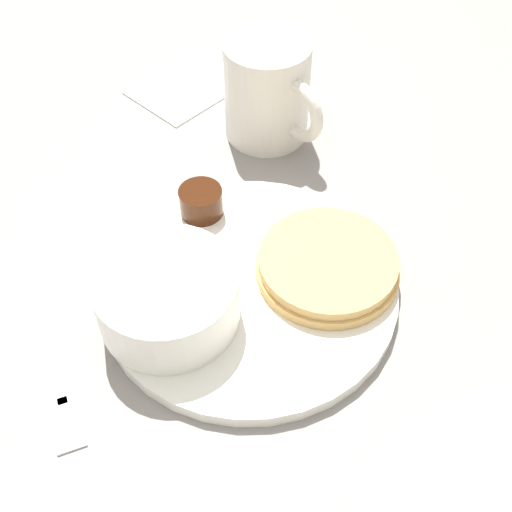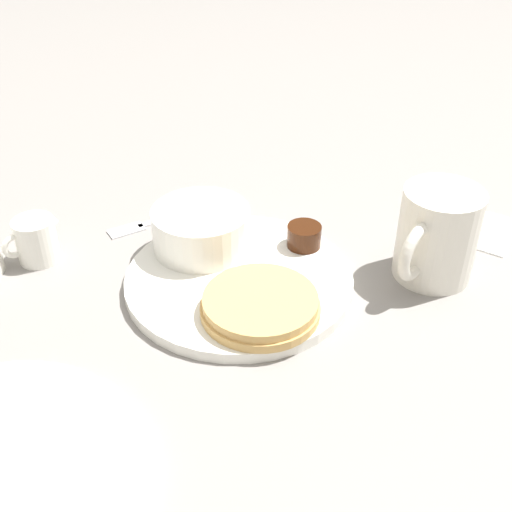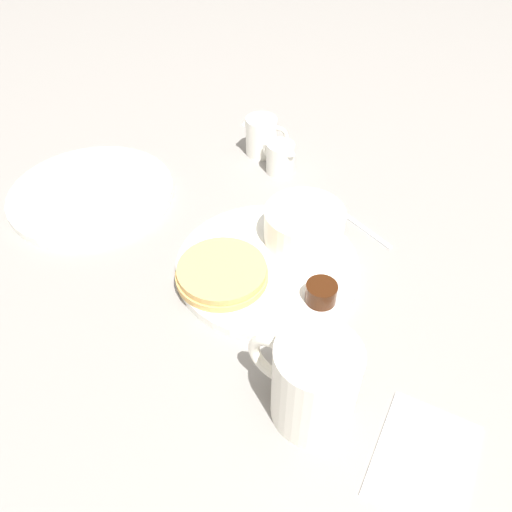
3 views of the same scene
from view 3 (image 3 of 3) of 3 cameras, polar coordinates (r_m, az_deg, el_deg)
The scene contains 12 objects.
ground_plane at distance 0.64m, azimuth 1.32°, elevation -1.46°, with size 4.00×4.00×0.00m, color gray.
plate at distance 0.64m, azimuth 1.33°, elevation -1.08°, with size 0.23×0.23×0.01m.
pancake_stack at distance 0.61m, azimuth -3.92°, elevation -1.89°, with size 0.11×0.11×0.02m.
bowl at distance 0.65m, azimuth 5.54°, elevation 3.70°, with size 0.10×0.10×0.05m.
syrup_cup at distance 0.58m, azimuth 7.46°, elevation -4.19°, with size 0.04×0.04×0.02m.
butter_ramekin at distance 0.66m, azimuth 7.40°, elevation 3.18°, with size 0.04×0.04×0.04m.
coffee_mug at distance 0.48m, azimuth 6.44°, elevation -14.07°, with size 0.08×0.11×0.10m.
creamer_pitcher_near at distance 0.80m, azimuth 2.76°, elevation 11.19°, with size 0.04×0.06×0.05m.
creamer_pitcher_far at distance 0.84m, azimuth 0.66°, elevation 13.58°, with size 0.05×0.08×0.06m.
fork at distance 0.73m, azimuth 9.79°, elevation 4.99°, with size 0.09×0.14×0.00m.
napkin at distance 0.52m, azimuth 18.70°, elevation -21.18°, with size 0.12×0.10×0.00m.
far_plate at distance 0.79m, azimuth -18.26°, elevation 6.86°, with size 0.24×0.24×0.01m.
Camera 3 is at (-0.42, -0.16, 0.45)m, focal length 35.00 mm.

